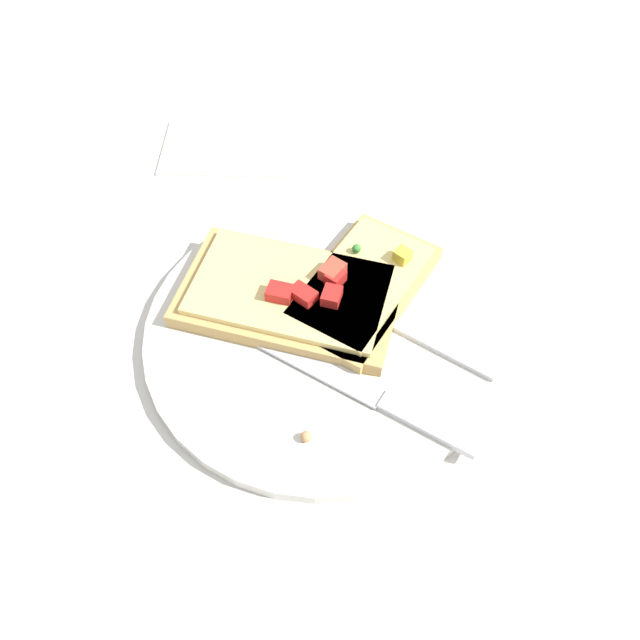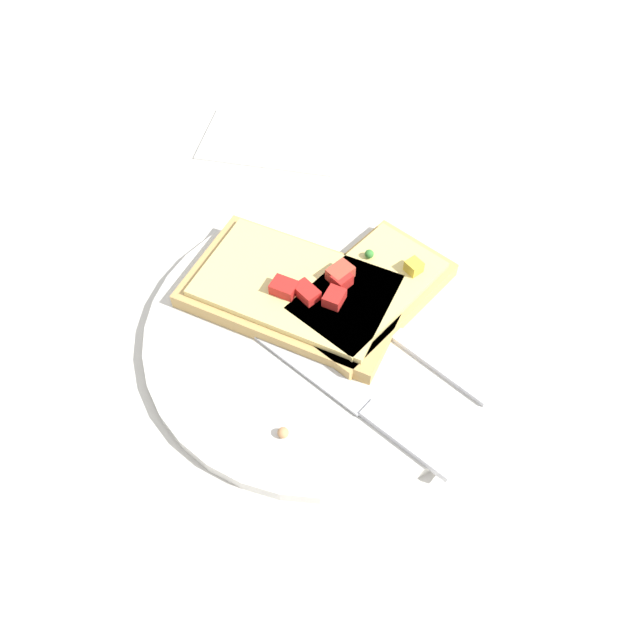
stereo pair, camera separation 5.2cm
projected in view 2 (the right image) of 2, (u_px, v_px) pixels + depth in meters
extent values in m
plane|color=beige|center=(320.00, 335.00, 0.54)|extent=(4.00, 4.00, 0.00)
cylinder|color=silver|center=(320.00, 331.00, 0.53)|extent=(0.30, 0.30, 0.01)
cube|color=silver|center=(420.00, 351.00, 0.51)|extent=(0.12, 0.08, 0.01)
cube|color=silver|center=(337.00, 291.00, 0.55)|extent=(0.06, 0.05, 0.01)
cube|color=silver|center=(312.00, 261.00, 0.57)|extent=(0.03, 0.02, 0.00)
cube|color=silver|center=(307.00, 265.00, 0.57)|extent=(0.03, 0.02, 0.00)
cube|color=silver|center=(301.00, 269.00, 0.56)|extent=(0.03, 0.02, 0.00)
cube|color=silver|center=(295.00, 274.00, 0.56)|extent=(0.03, 0.02, 0.00)
cube|color=silver|center=(408.00, 439.00, 0.46)|extent=(0.08, 0.05, 0.01)
cube|color=silver|center=(302.00, 360.00, 0.51)|extent=(0.12, 0.08, 0.00)
cube|color=tan|center=(296.00, 293.00, 0.54)|extent=(0.21, 0.15, 0.01)
cube|color=#E5CC7A|center=(295.00, 286.00, 0.53)|extent=(0.18, 0.13, 0.01)
cube|color=#D14733|center=(340.00, 273.00, 0.53)|extent=(0.03, 0.03, 0.01)
cube|color=red|center=(307.00, 292.00, 0.52)|extent=(0.03, 0.02, 0.01)
cube|color=red|center=(284.00, 287.00, 0.52)|extent=(0.02, 0.02, 0.01)
cube|color=tan|center=(368.00, 294.00, 0.54)|extent=(0.15, 0.17, 0.01)
cube|color=#E5CC7A|center=(369.00, 287.00, 0.53)|extent=(0.13, 0.15, 0.01)
cube|color=red|center=(342.00, 280.00, 0.53)|extent=(0.02, 0.02, 0.01)
cube|color=red|center=(334.00, 298.00, 0.52)|extent=(0.02, 0.02, 0.01)
sphere|color=#388433|center=(369.00, 254.00, 0.55)|extent=(0.01, 0.01, 0.01)
cube|color=yellow|center=(414.00, 267.00, 0.53)|extent=(0.02, 0.02, 0.01)
sphere|color=tan|center=(313.00, 339.00, 0.52)|extent=(0.01, 0.01, 0.01)
sphere|color=tan|center=(283.00, 433.00, 0.47)|extent=(0.01, 0.01, 0.01)
sphere|color=tan|center=(412.00, 245.00, 0.58)|extent=(0.01, 0.01, 0.01)
sphere|color=tan|center=(313.00, 339.00, 0.52)|extent=(0.01, 0.01, 0.01)
cube|color=white|center=(271.00, 140.00, 0.69)|extent=(0.15, 0.09, 0.01)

